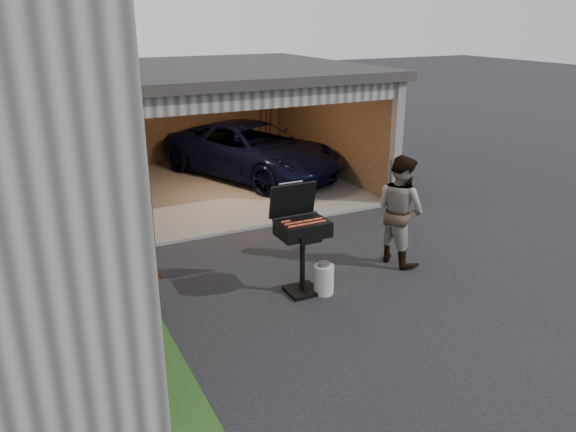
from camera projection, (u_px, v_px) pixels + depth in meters
name	position (u px, v px, depth m)	size (l,w,h in m)	color
ground	(318.00, 317.00, 7.85)	(80.00, 80.00, 0.00)	black
groundcover_strip	(182.00, 403.00, 6.06)	(0.50, 8.00, 0.06)	#193814
garage	(206.00, 109.00, 13.26)	(6.80, 6.30, 2.90)	#605E59
minivan	(252.00, 152.00, 14.26)	(2.26, 4.90, 1.36)	black
woman	(142.00, 253.00, 7.72)	(0.65, 0.43, 1.79)	silver
man	(400.00, 210.00, 9.32)	(0.90, 0.70, 1.85)	#50351F
bbq_grill	(301.00, 232.00, 8.25)	(0.74, 0.65, 1.64)	black
propane_tank	(324.00, 279.00, 8.44)	(0.30, 0.30, 0.45)	beige
plywood_panel	(137.00, 300.00, 7.21)	(0.05, 0.96, 1.07)	#50261B
hand_truck	(396.00, 197.00, 12.35)	(0.46, 0.38, 1.05)	slate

